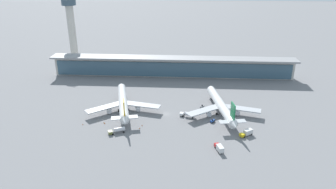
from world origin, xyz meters
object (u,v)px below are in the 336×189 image
object	(u,v)px
airliner_centre_stand	(221,106)
service_truck_under_wing_red	(219,148)
safety_cone_delta	(105,123)
service_truck_mid_apron_blue	(212,121)
service_truck_near_nose_grey	(202,106)
safety_cone_alpha	(104,122)
safety_cone_echo	(142,125)
service_truck_by_tail_olive	(117,130)
safety_cone_bravo	(140,128)
control_tower	(71,23)
airliner_left_stand	(123,103)
service_truck_on_taxiway_yellow	(247,133)
safety_cone_charlie	(83,124)
service_truck_at_far_stand_white	(188,114)

from	to	relation	value
airliner_centre_stand	service_truck_under_wing_red	bearing A→B (deg)	-96.18
service_truck_under_wing_red	safety_cone_delta	xyz separation A→B (m)	(-59.47, 22.63, -1.37)
airliner_centre_stand	service_truck_mid_apron_blue	bearing A→B (deg)	-115.90
service_truck_near_nose_grey	safety_cone_alpha	size ratio (longest dim) A/B	4.64
service_truck_mid_apron_blue	safety_cone_echo	bearing A→B (deg)	-169.98
service_truck_by_tail_olive	safety_cone_bravo	bearing A→B (deg)	26.58
control_tower	service_truck_mid_apron_blue	bearing A→B (deg)	-44.30
airliner_left_stand	safety_cone_echo	bearing A→B (deg)	-53.75
airliner_left_stand	service_truck_on_taxiway_yellow	distance (m)	72.48
service_truck_under_wing_red	service_truck_on_taxiway_yellow	xyz separation A→B (m)	(15.04, 15.05, 0.00)
airliner_centre_stand	service_truck_mid_apron_blue	world-z (taller)	airliner_centre_stand
safety_cone_echo	service_truck_near_nose_grey	bearing A→B (deg)	37.16
service_truck_on_taxiway_yellow	safety_cone_bravo	xyz separation A→B (m)	(-54.92, 3.55, -1.37)
service_truck_under_wing_red	safety_cone_alpha	distance (m)	64.65
airliner_centre_stand	safety_cone_echo	distance (m)	47.12
service_truck_under_wing_red	safety_cone_echo	distance (m)	44.64
safety_cone_alpha	service_truck_near_nose_grey	bearing A→B (deg)	23.03
service_truck_by_tail_olive	safety_cone_charlie	bearing A→B (deg)	159.96
service_truck_by_tail_olive	safety_cone_charlie	distance (m)	21.95
service_truck_mid_apron_blue	control_tower	size ratio (longest dim) A/B	0.06
service_truck_mid_apron_blue	service_truck_by_tail_olive	size ratio (longest dim) A/B	0.38
service_truck_under_wing_red	control_tower	size ratio (longest dim) A/B	0.13
service_truck_mid_apron_blue	service_truck_at_far_stand_white	xyz separation A→B (m)	(-13.40, 5.57, 0.83)
airliner_left_stand	control_tower	bearing A→B (deg)	122.40
safety_cone_charlie	safety_cone_echo	size ratio (longest dim) A/B	1.00
service_truck_on_taxiway_yellow	safety_cone_charlie	distance (m)	86.26
service_truck_on_taxiway_yellow	safety_cone_echo	world-z (taller)	service_truck_on_taxiway_yellow
airliner_centre_stand	service_truck_near_nose_grey	world-z (taller)	airliner_centre_stand
service_truck_under_wing_red	service_truck_by_tail_olive	size ratio (longest dim) A/B	0.88
airliner_left_stand	safety_cone_bravo	bearing A→B (deg)	-59.49
airliner_centre_stand	service_truck_on_taxiway_yellow	bearing A→B (deg)	-66.51
safety_cone_bravo	service_truck_by_tail_olive	bearing A→B (deg)	-153.42
service_truck_at_far_stand_white	airliner_centre_stand	bearing A→B (deg)	17.10
service_truck_near_nose_grey	safety_cone_charlie	world-z (taller)	service_truck_near_nose_grey
safety_cone_delta	airliner_left_stand	bearing A→B (deg)	69.42
service_truck_on_taxiway_yellow	safety_cone_alpha	distance (m)	75.70
safety_cone_alpha	airliner_left_stand	bearing A→B (deg)	66.31
safety_cone_alpha	airliner_centre_stand	bearing A→B (deg)	14.04
control_tower	safety_cone_charlie	world-z (taller)	control_tower
safety_cone_delta	service_truck_under_wing_red	bearing A→B (deg)	-20.83
safety_cone_charlie	airliner_centre_stand	bearing A→B (deg)	14.10
airliner_left_stand	airliner_centre_stand	world-z (taller)	same
service_truck_near_nose_grey	service_truck_mid_apron_blue	xyz separation A→B (m)	(4.90, -18.24, 0.00)
airliner_left_stand	safety_cone_bravo	xyz separation A→B (m)	(12.89, -21.88, -4.43)
airliner_left_stand	safety_cone_alpha	bearing A→B (deg)	-113.69
airliner_centre_stand	control_tower	size ratio (longest dim) A/B	0.94
safety_cone_bravo	control_tower	bearing A→B (deg)	122.07
airliner_centre_stand	service_truck_by_tail_olive	xyz separation A→B (m)	(-54.74, -26.43, -3.04)
safety_cone_charlie	safety_cone_bravo	bearing A→B (deg)	-4.09
service_truck_near_nose_grey	control_tower	distance (m)	148.53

